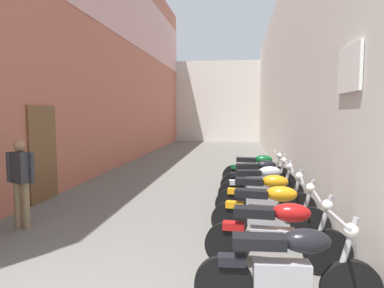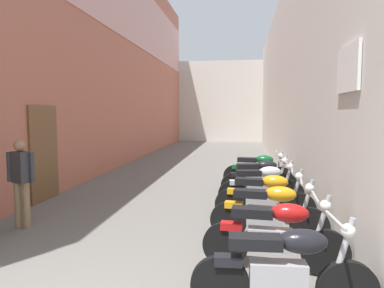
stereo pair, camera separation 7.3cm
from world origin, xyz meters
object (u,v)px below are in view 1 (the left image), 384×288
Objects in this scene: motorcycle_nearest at (288,268)px; motorcycle_fifth at (262,185)px; motorcycle_sixth at (259,177)px; motorcycle_seventh at (257,170)px; pedestrian_mid_alley at (21,177)px; motorcycle_third at (270,211)px; motorcycle_fourth at (265,196)px; motorcycle_second at (277,233)px.

motorcycle_nearest is 4.01m from motorcycle_fifth.
motorcycle_seventh is (0.00, 1.08, 0.00)m from motorcycle_sixth.
motorcycle_nearest is 4.77m from pedestrian_mid_alley.
motorcycle_third is at bearing -0.85° from pedestrian_mid_alley.
motorcycle_fourth and motorcycle_fifth have the same top height.
pedestrian_mid_alley is at bearing 153.85° from motorcycle_nearest.
motorcycle_second is 1.01× the size of motorcycle_fifth.
pedestrian_mid_alley is at bearing 165.56° from motorcycle_second.
motorcycle_second is 1.03m from motorcycle_third.
motorcycle_fourth is (0.00, 0.98, 0.00)m from motorcycle_third.
motorcycle_seventh is (0.00, 2.02, 0.00)m from motorcycle_fifth.
motorcycle_fourth is 1.18× the size of pedestrian_mid_alley.
motorcycle_second is 1.00× the size of motorcycle_fourth.
motorcycle_seventh is at bearing 90.00° from motorcycle_third.
motorcycle_third is 2.92m from motorcycle_sixth.
motorcycle_nearest is 3.01m from motorcycle_fourth.
motorcycle_seventh is at bearing 90.00° from motorcycle_second.
motorcycle_nearest is 4.95m from motorcycle_sixth.
motorcycle_seventh is (-0.00, 6.03, 0.00)m from motorcycle_nearest.
pedestrian_mid_alley is (-4.26, 2.09, 0.42)m from motorcycle_nearest.
motorcycle_sixth is at bearing 33.83° from pedestrian_mid_alley.
motorcycle_third is 4.28m from pedestrian_mid_alley.
motorcycle_fourth is at bearing 90.00° from motorcycle_third.
pedestrian_mid_alley is at bearing -155.76° from motorcycle_fifth.
motorcycle_fifth is (-0.00, 1.98, 0.00)m from motorcycle_third.
pedestrian_mid_alley is (-4.26, 1.10, 0.42)m from motorcycle_second.
motorcycle_sixth is at bearing -90.01° from motorcycle_seventh.
motorcycle_fourth is 4.38m from pedestrian_mid_alley.
motorcycle_sixth is 1.08m from motorcycle_seventh.
motorcycle_fourth is at bearing -90.00° from motorcycle_sixth.
motorcycle_fifth is 0.99× the size of motorcycle_seventh.
motorcycle_fifth is 0.94m from motorcycle_sixth.
motorcycle_second and motorcycle_seventh have the same top height.
motorcycle_sixth is at bearing 90.00° from motorcycle_fourth.
motorcycle_sixth is (-0.00, 1.94, 0.00)m from motorcycle_fourth.
motorcycle_sixth is at bearing 90.00° from motorcycle_fifth.
motorcycle_nearest and motorcycle_second have the same top height.
motorcycle_fifth is at bearing -90.00° from motorcycle_sixth.
motorcycle_third is 1.00× the size of motorcycle_seventh.
motorcycle_seventh is at bearing 90.00° from motorcycle_fourth.
motorcycle_fourth is (-0.00, 3.01, 0.00)m from motorcycle_nearest.
motorcycle_seventh is (0.00, 4.00, 0.00)m from motorcycle_third.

